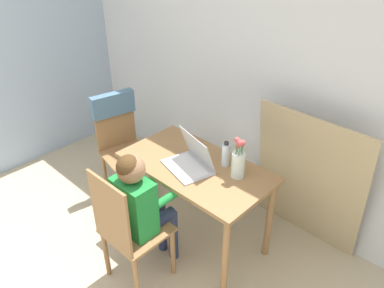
{
  "coord_description": "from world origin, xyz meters",
  "views": [
    {
      "loc": [
        1.42,
        -0.2,
        2.29
      ],
      "look_at": [
        -0.13,
        1.44,
        0.91
      ],
      "focal_mm": 35.0,
      "sensor_mm": 36.0,
      "label": 1
    }
  ],
  "objects_px": {
    "water_bottle": "(226,154)",
    "chair_occupied": "(128,230)",
    "person_seated": "(141,201)",
    "flower_vase": "(238,161)",
    "laptop": "(191,160)",
    "chair_spare": "(119,130)"
  },
  "relations": [
    {
      "from": "person_seated",
      "to": "water_bottle",
      "type": "height_order",
      "value": "person_seated"
    },
    {
      "from": "person_seated",
      "to": "water_bottle",
      "type": "relative_size",
      "value": 5.44
    },
    {
      "from": "person_seated",
      "to": "flower_vase",
      "type": "height_order",
      "value": "person_seated"
    },
    {
      "from": "chair_occupied",
      "to": "flower_vase",
      "type": "bearing_deg",
      "value": -116.07
    },
    {
      "from": "person_seated",
      "to": "water_bottle",
      "type": "bearing_deg",
      "value": -107.52
    },
    {
      "from": "flower_vase",
      "to": "water_bottle",
      "type": "distance_m",
      "value": 0.16
    },
    {
      "from": "chair_spare",
      "to": "flower_vase",
      "type": "distance_m",
      "value": 1.3
    },
    {
      "from": "person_seated",
      "to": "flower_vase",
      "type": "xyz_separation_m",
      "value": [
        0.35,
        0.59,
        0.2
      ]
    },
    {
      "from": "chair_spare",
      "to": "flower_vase",
      "type": "bearing_deg",
      "value": -74.36
    },
    {
      "from": "chair_occupied",
      "to": "flower_vase",
      "type": "relative_size",
      "value": 3.04
    },
    {
      "from": "chair_spare",
      "to": "flower_vase",
      "type": "height_order",
      "value": "flower_vase"
    },
    {
      "from": "laptop",
      "to": "water_bottle",
      "type": "relative_size",
      "value": 2.13
    },
    {
      "from": "water_bottle",
      "to": "chair_spare",
      "type": "bearing_deg",
      "value": -173.55
    },
    {
      "from": "laptop",
      "to": "water_bottle",
      "type": "height_order",
      "value": "laptop"
    },
    {
      "from": "water_bottle",
      "to": "chair_occupied",
      "type": "bearing_deg",
      "value": -104.43
    },
    {
      "from": "chair_spare",
      "to": "water_bottle",
      "type": "bearing_deg",
      "value": -71.46
    },
    {
      "from": "chair_spare",
      "to": "flower_vase",
      "type": "xyz_separation_m",
      "value": [
        1.28,
        0.08,
        0.22
      ]
    },
    {
      "from": "chair_occupied",
      "to": "laptop",
      "type": "xyz_separation_m",
      "value": [
        0.03,
        0.58,
        0.3
      ]
    },
    {
      "from": "water_bottle",
      "to": "flower_vase",
      "type": "bearing_deg",
      "value": -17.96
    },
    {
      "from": "laptop",
      "to": "flower_vase",
      "type": "height_order",
      "value": "flower_vase"
    },
    {
      "from": "chair_spare",
      "to": "person_seated",
      "type": "distance_m",
      "value": 1.06
    },
    {
      "from": "chair_occupied",
      "to": "laptop",
      "type": "height_order",
      "value": "laptop"
    }
  ]
}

